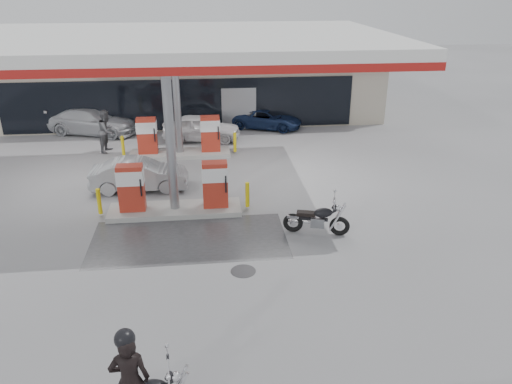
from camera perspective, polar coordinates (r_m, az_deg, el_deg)
ground at (r=15.64m, az=-9.47°, el=-5.45°), size 90.00×90.00×0.00m
wet_patch at (r=15.61m, az=-7.63°, el=-5.38°), size 6.00×3.00×0.00m
drain_cover at (r=13.91m, az=-1.47°, el=-9.03°), size 0.70×0.70×0.01m
store_building at (r=30.16m, az=-8.44°, el=12.71°), size 22.00×8.22×4.00m
canopy at (r=18.86m, az=-9.91°, el=16.39°), size 16.00×10.02×5.51m
pump_island_near at (r=17.13m, az=-9.35°, el=-0.15°), size 5.14×1.30×1.78m
pump_island_far at (r=22.76m, az=-8.76°, el=5.85°), size 5.14×1.30×1.78m
biker_main at (r=9.58m, az=-14.19°, el=-20.17°), size 0.73×0.50×1.93m
parked_motorcycle at (r=15.71m, az=7.04°, el=-3.18°), size 2.05×0.98×1.08m
sedan_white at (r=24.86m, az=-6.24°, el=7.32°), size 3.97×2.10×1.29m
attendant at (r=24.01m, az=-16.69°, el=6.72°), size 0.97×1.12×1.95m
hatchback_silver at (r=19.33m, az=-13.19°, el=1.94°), size 3.63×1.31×1.19m
parked_car_left at (r=27.17m, az=-18.19°, el=7.74°), size 4.98×3.22×1.34m
parked_car_right at (r=26.85m, az=1.26°, el=8.37°), size 4.06×2.92×1.03m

